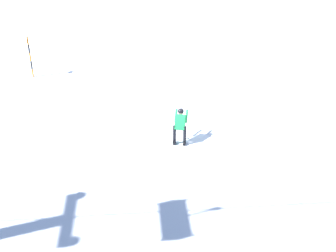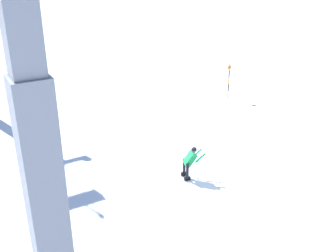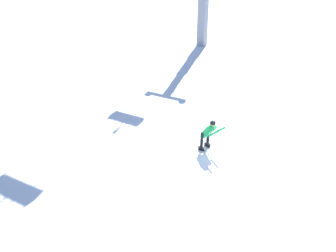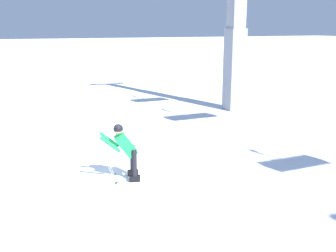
% 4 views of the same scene
% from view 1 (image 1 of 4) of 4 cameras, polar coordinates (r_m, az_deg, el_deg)
% --- Properties ---
extents(ground_plane, '(260.00, 260.00, 0.00)m').
position_cam_1_polar(ground_plane, '(18.99, 1.28, -1.59)').
color(ground_plane, white).
extents(skier_carving_main, '(0.99, 1.86, 1.67)m').
position_cam_1_polar(skier_carving_main, '(18.28, 1.62, 0.30)').
color(skier_carving_main, white).
rests_on(skier_carving_main, ground_plane).
extents(trail_marker_pole, '(0.07, 0.28, 2.44)m').
position_cam_1_polar(trail_marker_pole, '(26.21, -17.80, 8.87)').
color(trail_marker_pole, orange).
rests_on(trail_marker_pole, ground_plane).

